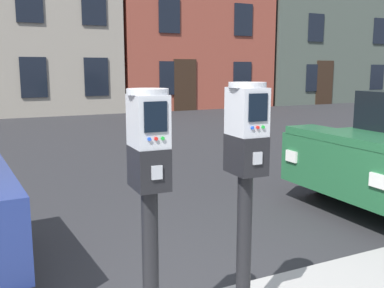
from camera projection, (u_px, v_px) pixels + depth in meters
name	position (u px, v px, depth m)	size (l,w,h in m)	color
parking_meter_near_kerb	(149.00, 176.00, 2.30)	(0.22, 0.26, 1.48)	black
parking_meter_twin_adjacent	(246.00, 163.00, 2.56)	(0.22, 0.26, 1.50)	black
townhouse_orange_brick	(303.00, 15.00, 24.33)	(8.46, 7.12, 9.32)	#4C564C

